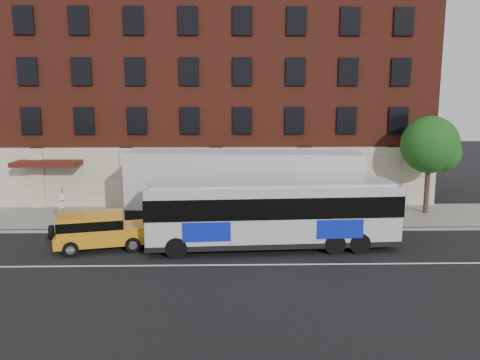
{
  "coord_description": "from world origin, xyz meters",
  "views": [
    {
      "loc": [
        0.86,
        -20.13,
        7.57
      ],
      "look_at": [
        1.44,
        5.5,
        3.04
      ],
      "focal_mm": 35.68,
      "sensor_mm": 36.0,
      "label": 1
    }
  ],
  "objects_px": {
    "street_tree": "(430,147)",
    "yellow_suv": "(97,229)",
    "shipping_container": "(243,190)",
    "city_bus": "(273,212)",
    "sign_pole": "(63,207)"
  },
  "relations": [
    {
      "from": "yellow_suv",
      "to": "shipping_container",
      "type": "height_order",
      "value": "shipping_container"
    },
    {
      "from": "sign_pole",
      "to": "city_bus",
      "type": "height_order",
      "value": "city_bus"
    },
    {
      "from": "sign_pole",
      "to": "shipping_container",
      "type": "bearing_deg",
      "value": 4.06
    },
    {
      "from": "street_tree",
      "to": "yellow_suv",
      "type": "distance_m",
      "value": 20.62
    },
    {
      "from": "yellow_suv",
      "to": "shipping_container",
      "type": "bearing_deg",
      "value": 27.89
    },
    {
      "from": "street_tree",
      "to": "city_bus",
      "type": "relative_size",
      "value": 0.49
    },
    {
      "from": "yellow_suv",
      "to": "city_bus",
      "type": "bearing_deg",
      "value": -0.21
    },
    {
      "from": "shipping_container",
      "to": "street_tree",
      "type": "bearing_deg",
      "value": 12.43
    },
    {
      "from": "sign_pole",
      "to": "street_tree",
      "type": "relative_size",
      "value": 0.4
    },
    {
      "from": "yellow_suv",
      "to": "shipping_container",
      "type": "relative_size",
      "value": 0.36
    },
    {
      "from": "sign_pole",
      "to": "yellow_suv",
      "type": "xyz_separation_m",
      "value": [
        2.77,
        -3.19,
        -0.41
      ]
    },
    {
      "from": "yellow_suv",
      "to": "shipping_container",
      "type": "xyz_separation_m",
      "value": [
        7.4,
        3.91,
        1.15
      ]
    },
    {
      "from": "street_tree",
      "to": "yellow_suv",
      "type": "bearing_deg",
      "value": -161.28
    },
    {
      "from": "city_bus",
      "to": "yellow_suv",
      "type": "height_order",
      "value": "city_bus"
    },
    {
      "from": "sign_pole",
      "to": "street_tree",
      "type": "bearing_deg",
      "value": 8.61
    }
  ]
}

